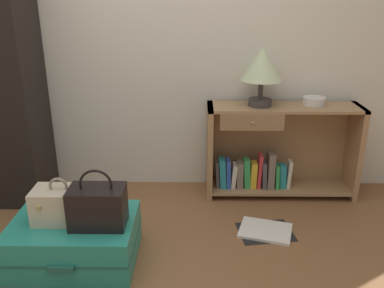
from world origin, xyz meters
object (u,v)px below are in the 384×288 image
train_case (60,205)px  table_lamp (262,67)px  suitcase_large (75,240)px  handbag (98,206)px  bookshelf (274,152)px  open_book_on_floor (265,231)px  bowl (314,101)px

train_case → table_lamp: bearing=35.5°
suitcase_large → handbag: bearing=-15.4°
suitcase_large → bookshelf: bearing=34.5°
table_lamp → bookshelf: bearing=5.8°
handbag → open_book_on_floor: (1.00, 0.35, -0.37)m
train_case → handbag: size_ratio=0.89×
open_book_on_floor → handbag: bearing=-160.5°
table_lamp → open_book_on_floor: (-0.00, -0.57, -0.98)m
suitcase_large → train_case: train_case is taller
bookshelf → suitcase_large: (-1.30, -0.89, -0.20)m
bowl → train_case: size_ratio=0.55×
bowl → train_case: bearing=-150.7°
table_lamp → bowl: bearing=5.1°
table_lamp → suitcase_large: bearing=-142.9°
table_lamp → suitcase_large: 1.69m
train_case → handbag: 0.23m
suitcase_large → train_case: bearing=176.0°
bookshelf → table_lamp: 0.66m
train_case → open_book_on_floor: train_case is taller
table_lamp → bowl: table_lamp is taller
bowl → open_book_on_floor: bearing=-123.8°
suitcase_large → train_case: 0.24m
train_case → handbag: bearing=-12.4°
handbag → open_book_on_floor: handbag is taller
suitcase_large → open_book_on_floor: 1.21m
bookshelf → bowl: (0.27, 0.02, 0.40)m
suitcase_large → handbag: size_ratio=2.10×
bowl → train_case: (-1.63, -0.91, -0.37)m
train_case → handbag: handbag is taller
table_lamp → handbag: table_lamp is taller
handbag → train_case: bearing=167.6°
suitcase_large → handbag: handbag is taller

